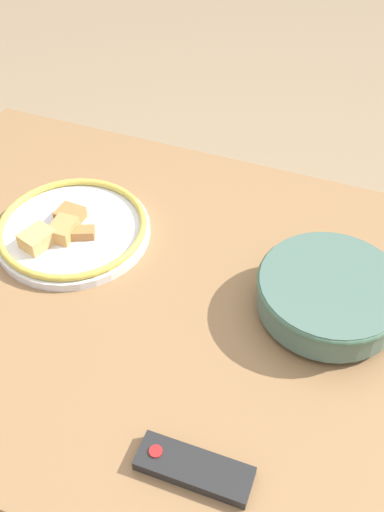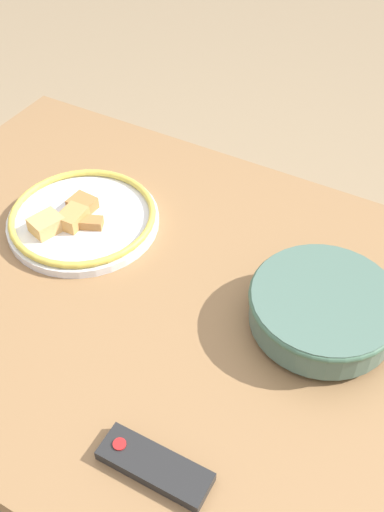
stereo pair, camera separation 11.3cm
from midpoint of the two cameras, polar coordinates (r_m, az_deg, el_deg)
ground_plane at (r=1.72m, az=-1.88°, el=-20.56°), size 8.00×8.00×0.00m
dining_table at (r=1.16m, az=-2.63°, el=-7.18°), size 1.41×0.90×0.73m
noodle_bowl at (r=1.07m, az=10.07°, el=-3.69°), size 0.26×0.26×0.08m
food_plate at (r=1.25m, az=-13.94°, el=2.37°), size 0.31×0.31×0.05m
tv_remote at (r=0.92m, az=-3.55°, el=-19.77°), size 0.17×0.06×0.02m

